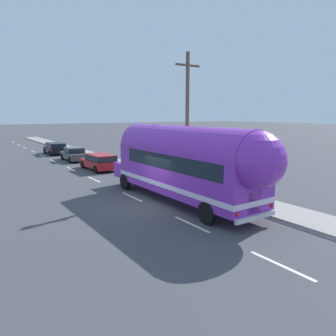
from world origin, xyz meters
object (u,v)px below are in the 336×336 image
utility_pole (187,119)px  painted_bus (187,161)px  car_second (74,154)px  car_third (55,148)px  car_lead (100,161)px

utility_pole → painted_bus: utility_pole is taller
car_second → car_third: same height
utility_pole → car_second: (-2.35, 15.93, -3.70)m
car_lead → car_second: (-0.07, 6.66, -0.06)m
painted_bus → car_lead: bearing=89.1°
painted_bus → utility_pole: bearing=52.8°
painted_bus → car_second: bearing=89.6°
car_lead → car_second: same height
car_lead → car_third: 13.17m
painted_bus → car_third: painted_bus is taller
car_second → car_third: size_ratio=0.99×
painted_bus → car_third: (-0.07, 25.70, -1.51)m
car_lead → car_second: 6.66m
utility_pole → car_lead: size_ratio=1.90×
car_lead → car_second: bearing=90.6°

